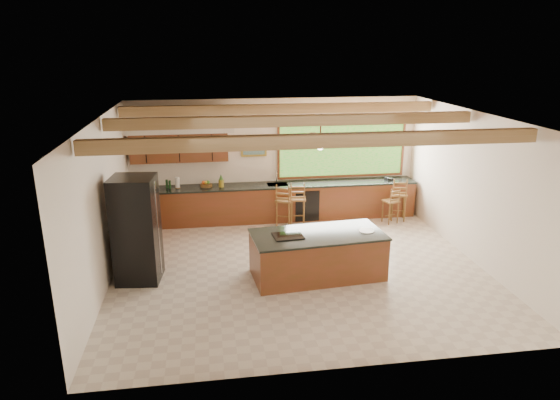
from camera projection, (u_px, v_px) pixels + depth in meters
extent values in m
plane|color=beige|center=(298.00, 268.00, 9.93)|extent=(7.20, 7.20, 0.00)
cube|color=white|center=(276.00, 159.00, 12.55)|extent=(7.20, 0.04, 3.00)
cube|color=white|center=(346.00, 269.00, 6.41)|extent=(7.20, 0.04, 3.00)
cube|color=white|center=(103.00, 205.00, 8.97)|extent=(0.04, 6.50, 3.00)
cube|color=white|center=(476.00, 188.00, 9.98)|extent=(0.04, 6.50, 3.00)
cube|color=#99704C|center=(300.00, 117.00, 9.03)|extent=(7.20, 6.50, 0.04)
cube|color=#A07E50|center=(320.00, 141.00, 7.56)|extent=(7.10, 0.15, 0.22)
cube|color=#A07E50|center=(295.00, 121.00, 9.54)|extent=(7.10, 0.15, 0.22)
cube|color=#A07E50|center=(281.00, 109.00, 11.24)|extent=(7.10, 0.15, 0.22)
cube|color=brown|center=(179.00, 147.00, 11.92)|extent=(2.30, 0.35, 0.70)
cube|color=beige|center=(178.00, 122.00, 11.67)|extent=(2.60, 0.50, 0.48)
cylinder|color=#FFEABF|center=(148.00, 133.00, 11.64)|extent=(0.10, 0.10, 0.01)
cylinder|color=#FFEABF|center=(208.00, 132.00, 11.84)|extent=(0.10, 0.10, 0.01)
cube|color=#76A93C|center=(342.00, 150.00, 12.70)|extent=(3.20, 0.04, 1.30)
cube|color=#AA9334|center=(254.00, 146.00, 12.33)|extent=(0.64, 0.03, 0.54)
cube|color=#39664C|center=(254.00, 146.00, 12.32)|extent=(0.54, 0.01, 0.44)
cube|color=brown|center=(278.00, 203.00, 12.54)|extent=(7.00, 0.65, 0.88)
cube|color=black|center=(278.00, 185.00, 12.40)|extent=(7.04, 0.69, 0.04)
cube|color=brown|center=(137.00, 232.00, 10.61)|extent=(0.65, 2.35, 0.88)
cube|color=black|center=(135.00, 211.00, 10.48)|extent=(0.69, 2.39, 0.04)
cube|color=black|center=(307.00, 206.00, 12.34)|extent=(0.60, 0.02, 0.78)
cube|color=silver|center=(278.00, 185.00, 12.40)|extent=(0.50, 0.38, 0.03)
cylinder|color=silver|center=(276.00, 176.00, 12.54)|extent=(0.03, 0.03, 0.30)
cylinder|color=silver|center=(277.00, 172.00, 12.41)|extent=(0.03, 0.20, 0.03)
cylinder|color=white|center=(177.00, 183.00, 12.05)|extent=(0.11, 0.11, 0.27)
cylinder|color=#193D18|center=(167.00, 184.00, 12.05)|extent=(0.06, 0.06, 0.21)
cylinder|color=#193D18|center=(170.00, 185.00, 12.01)|extent=(0.06, 0.06, 0.20)
cube|color=black|center=(389.00, 179.00, 12.75)|extent=(0.23, 0.21, 0.09)
cube|color=brown|center=(317.00, 256.00, 9.48)|extent=(2.53, 1.34, 0.82)
cube|color=black|center=(318.00, 235.00, 9.35)|extent=(2.57, 1.38, 0.04)
cube|color=black|center=(288.00, 236.00, 9.22)|extent=(0.58, 0.48, 0.02)
cylinder|color=white|center=(366.00, 231.00, 9.47)|extent=(0.30, 0.30, 0.01)
cube|color=black|center=(136.00, 230.00, 9.17)|extent=(0.85, 0.83, 2.00)
cube|color=silver|center=(158.00, 229.00, 9.22)|extent=(0.03, 0.06, 1.84)
cube|color=brown|center=(284.00, 200.00, 12.06)|extent=(0.50, 0.50, 0.04)
cylinder|color=brown|center=(279.00, 215.00, 12.00)|extent=(0.04, 0.04, 0.63)
cylinder|color=brown|center=(292.00, 215.00, 12.04)|extent=(0.04, 0.04, 0.63)
cylinder|color=brown|center=(277.00, 211.00, 12.28)|extent=(0.04, 0.04, 0.63)
cylinder|color=brown|center=(289.00, 211.00, 12.33)|extent=(0.04, 0.04, 0.63)
cube|color=brown|center=(297.00, 198.00, 12.10)|extent=(0.46, 0.46, 0.04)
cylinder|color=brown|center=(292.00, 214.00, 12.03)|extent=(0.04, 0.04, 0.65)
cylinder|color=brown|center=(305.00, 214.00, 12.08)|extent=(0.04, 0.04, 0.65)
cylinder|color=brown|center=(290.00, 210.00, 12.33)|extent=(0.04, 0.04, 0.65)
cylinder|color=brown|center=(302.00, 210.00, 12.37)|extent=(0.04, 0.04, 0.65)
cube|color=brown|center=(391.00, 201.00, 12.27)|extent=(0.42, 0.42, 0.04)
cylinder|color=brown|center=(387.00, 214.00, 12.21)|extent=(0.03, 0.03, 0.55)
cylinder|color=brown|center=(397.00, 214.00, 12.25)|extent=(0.03, 0.03, 0.55)
cylinder|color=brown|center=(383.00, 211.00, 12.46)|extent=(0.03, 0.03, 0.55)
cylinder|color=brown|center=(393.00, 210.00, 12.50)|extent=(0.03, 0.03, 0.55)
cube|color=brown|center=(399.00, 194.00, 12.46)|extent=(0.49, 0.49, 0.04)
cylinder|color=brown|center=(394.00, 210.00, 12.40)|extent=(0.04, 0.04, 0.64)
cylinder|color=brown|center=(406.00, 209.00, 12.44)|extent=(0.04, 0.04, 0.64)
cylinder|color=brown|center=(390.00, 206.00, 12.69)|extent=(0.04, 0.04, 0.64)
cylinder|color=brown|center=(401.00, 205.00, 12.74)|extent=(0.04, 0.04, 0.64)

